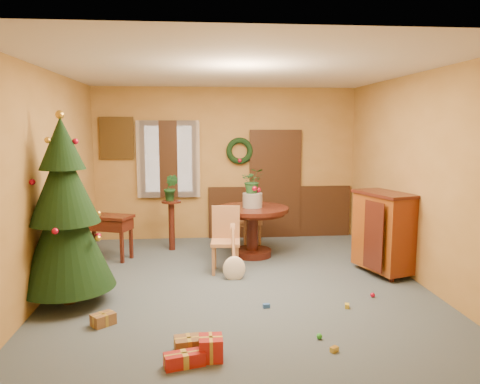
{
  "coord_description": "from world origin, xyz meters",
  "views": [
    {
      "loc": [
        -0.55,
        -6.23,
        2.16
      ],
      "look_at": [
        0.05,
        0.4,
        1.23
      ],
      "focal_mm": 35.0,
      "sensor_mm": 36.0,
      "label": 1
    }
  ],
  "objects": [
    {
      "name": "room_envelope",
      "position": [
        0.21,
        2.7,
        1.12
      ],
      "size": [
        5.5,
        5.5,
        5.5
      ],
      "color": "#35434D",
      "rests_on": "ground"
    },
    {
      "name": "dining_table",
      "position": [
        0.35,
        1.37,
        0.58
      ],
      "size": [
        1.21,
        1.21,
        0.83
      ],
      "color": "black",
      "rests_on": "floor"
    },
    {
      "name": "urn",
      "position": [
        0.35,
        1.37,
        0.95
      ],
      "size": [
        0.33,
        0.33,
        0.24
      ],
      "primitive_type": "cylinder",
      "color": "slate",
      "rests_on": "dining_table"
    },
    {
      "name": "centerpiece_plant",
      "position": [
        0.35,
        1.37,
        1.28
      ],
      "size": [
        0.37,
        0.32,
        0.41
      ],
      "primitive_type": "imported",
      "color": "#1E4C23",
      "rests_on": "urn"
    },
    {
      "name": "chair_near",
      "position": [
        -0.15,
        0.61,
        0.52
      ],
      "size": [
        0.46,
        0.46,
        0.97
      ],
      "color": "#8D5E38",
      "rests_on": "floor"
    },
    {
      "name": "chair_far",
      "position": [
        0.38,
        2.02,
        0.47
      ],
      "size": [
        0.52,
        0.52,
        0.89
      ],
      "color": "#8D5E38",
      "rests_on": "floor"
    },
    {
      "name": "guitar",
      "position": [
        -0.05,
        0.18,
        0.38
      ],
      "size": [
        0.38,
        0.53,
        0.74
      ],
      "primitive_type": null,
      "rotation": [
        -0.49,
        0.0,
        0.12
      ],
      "color": "#F7EACE",
      "rests_on": "floor"
    },
    {
      "name": "plant_stand",
      "position": [
        -1.02,
        1.89,
        0.55
      ],
      "size": [
        0.34,
        0.34,
        0.88
      ],
      "color": "black",
      "rests_on": "floor"
    },
    {
      "name": "stand_plant",
      "position": [
        -1.02,
        1.89,
        1.11
      ],
      "size": [
        0.31,
        0.28,
        0.47
      ],
      "primitive_type": "imported",
      "rotation": [
        0.0,
        0.0,
        -0.32
      ],
      "color": "#19471E",
      "rests_on": "plant_stand"
    },
    {
      "name": "christmas_tree",
      "position": [
        -2.15,
        -0.54,
        1.12
      ],
      "size": [
        1.14,
        1.14,
        2.35
      ],
      "color": "#382111",
      "rests_on": "floor"
    },
    {
      "name": "writing_desk",
      "position": [
        -2.04,
        1.4,
        0.55
      ],
      "size": [
        0.92,
        0.68,
        0.73
      ],
      "color": "black",
      "rests_on": "floor"
    },
    {
      "name": "sideboard",
      "position": [
        2.15,
        0.26,
        0.65
      ],
      "size": [
        0.76,
        1.06,
        1.22
      ],
      "color": "#561209",
      "rests_on": "floor"
    },
    {
      "name": "gift_a",
      "position": [
        -0.66,
        -1.94,
        0.07
      ],
      "size": [
        0.3,
        0.24,
        0.15
      ],
      "color": "brown",
      "rests_on": "floor"
    },
    {
      "name": "gift_b",
      "position": [
        -0.45,
        -2.11,
        0.11
      ],
      "size": [
        0.22,
        0.22,
        0.22
      ],
      "color": "maroon",
      "rests_on": "floor"
    },
    {
      "name": "gift_c",
      "position": [
        -1.61,
        -1.23,
        0.06
      ],
      "size": [
        0.29,
        0.28,
        0.13
      ],
      "color": "brown",
      "rests_on": "floor"
    },
    {
      "name": "gift_d",
      "position": [
        -0.69,
        -2.21,
        0.06
      ],
      "size": [
        0.39,
        0.24,
        0.13
      ],
      "color": "maroon",
      "rests_on": "floor"
    },
    {
      "name": "toy_a",
      "position": [
        0.25,
        -0.92,
        0.03
      ],
      "size": [
        0.09,
        0.06,
        0.05
      ],
      "primitive_type": "cube",
      "rotation": [
        0.0,
        0.0,
        0.15
      ],
      "color": "#2755A9",
      "rests_on": "floor"
    },
    {
      "name": "toy_b",
      "position": [
        0.67,
        -1.79,
        0.03
      ],
      "size": [
        0.06,
        0.06,
        0.06
      ],
      "primitive_type": "sphere",
      "color": "green",
      "rests_on": "floor"
    },
    {
      "name": "toy_c",
      "position": [
        1.22,
        -1.01,
        0.03
      ],
      "size": [
        0.07,
        0.09,
        0.05
      ],
      "primitive_type": "cube",
      "rotation": [
        0.0,
        0.0,
        1.28
      ],
      "color": "gold",
      "rests_on": "floor"
    },
    {
      "name": "toy_d",
      "position": [
        1.65,
        -0.69,
        0.03
      ],
      "size": [
        0.06,
        0.06,
        0.06
      ],
      "primitive_type": "sphere",
      "color": "#AC0B27",
      "rests_on": "floor"
    },
    {
      "name": "toy_e",
      "position": [
        0.74,
        -2.07,
        0.03
      ],
      "size": [
        0.09,
        0.09,
        0.05
      ],
      "primitive_type": "cube",
      "rotation": [
        0.0,
        0.0,
        0.58
      ],
      "color": "gold",
      "rests_on": "floor"
    }
  ]
}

